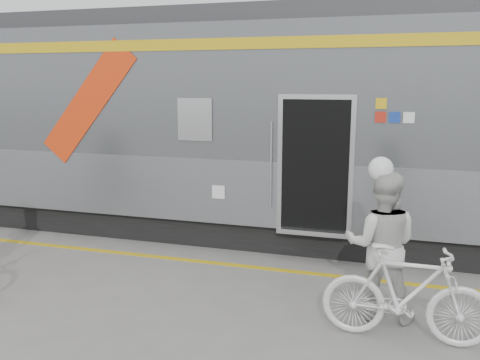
% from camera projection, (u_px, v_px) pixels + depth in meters
% --- Properties ---
extents(ground, '(90.00, 90.00, 0.00)m').
position_uv_depth(ground, '(178.00, 327.00, 6.04)').
color(ground, slate).
rests_on(ground, ground).
extents(train, '(24.00, 3.17, 4.10)m').
position_uv_depth(train, '(215.00, 124.00, 9.87)').
color(train, black).
rests_on(train, ground).
extents(safety_strip, '(24.00, 0.12, 0.01)m').
position_uv_depth(safety_strip, '(232.00, 265.00, 8.06)').
color(safety_strip, gold).
rests_on(safety_strip, ground).
extents(woman, '(0.89, 0.70, 1.84)m').
position_uv_depth(woman, '(381.00, 245.00, 6.16)').
color(woman, beige).
rests_on(woman, ground).
extents(bicycle_right, '(1.85, 0.53, 1.11)m').
position_uv_depth(bicycle_right, '(406.00, 294.00, 5.63)').
color(bicycle_right, silver).
rests_on(bicycle_right, ground).
extents(helmet_woman, '(0.29, 0.29, 0.29)m').
position_uv_depth(helmet_woman, '(386.00, 159.00, 5.95)').
color(helmet_woman, white).
rests_on(helmet_woman, woman).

